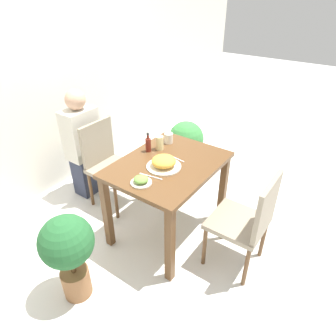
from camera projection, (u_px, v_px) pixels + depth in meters
ground_plane at (168, 230)px, 2.88m from camera, size 16.00×16.00×0.00m
wall_back at (41, 69)px, 2.94m from camera, size 8.00×0.05×2.60m
dining_table at (168, 175)px, 2.55m from camera, size 0.98×0.75×0.75m
chair_near at (248, 219)px, 2.28m from camera, size 0.42×0.42×0.88m
chair_far at (107, 160)px, 3.02m from camera, size 0.42×0.42×0.88m
food_plate at (164, 162)px, 2.40m from camera, size 0.28×0.28×0.10m
side_plate at (141, 180)px, 2.22m from camera, size 0.16×0.16×0.06m
drink_cup at (169, 138)px, 2.77m from camera, size 0.08×0.08×0.09m
juice_glass at (160, 143)px, 2.65m from camera, size 0.07×0.07×0.13m
sauce_bottle at (148, 144)px, 2.62m from camera, size 0.05×0.05×0.18m
fork_utensil at (151, 176)px, 2.31m from camera, size 0.04×0.20×0.00m
spoon_utensil at (176, 158)px, 2.55m from camera, size 0.03×0.19×0.00m
potted_plant_left at (68, 249)px, 2.05m from camera, size 0.38×0.38×0.73m
potted_plant_right at (186, 146)px, 3.38m from camera, size 0.39×0.39×0.74m
person_figure at (83, 145)px, 3.12m from camera, size 0.34×0.22×1.17m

